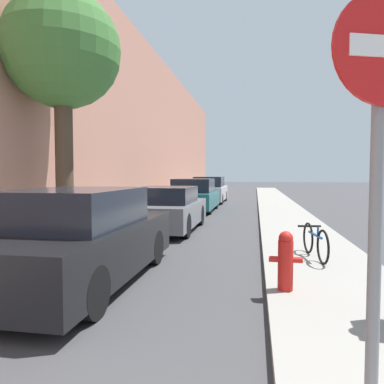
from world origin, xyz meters
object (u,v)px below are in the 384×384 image
(parked_car_black, at_px, (80,239))
(parked_car_silver, at_px, (210,190))
(parked_car_teal, at_px, (194,196))
(traffic_sign_post, at_px, (381,123))
(street_tree_near, at_px, (62,53))
(fire_hydrant, at_px, (286,260))
(parked_car_grey, at_px, (167,209))
(bicycle, at_px, (315,242))

(parked_car_black, xyz_separation_m, parked_car_silver, (-0.01, 15.75, 0.02))
(parked_car_black, height_order, parked_car_teal, parked_car_teal)
(traffic_sign_post, bearing_deg, parked_car_black, 118.81)
(parked_car_black, distance_m, parked_car_silver, 15.75)
(street_tree_near, relative_size, fire_hydrant, 7.47)
(parked_car_grey, distance_m, parked_car_teal, 5.54)
(parked_car_silver, bearing_deg, parked_car_teal, -90.77)
(parked_car_silver, relative_size, fire_hydrant, 5.39)
(bicycle, bearing_deg, parked_car_grey, 129.06)
(parked_car_grey, xyz_separation_m, parked_car_silver, (-0.07, 10.53, 0.08))
(parked_car_teal, relative_size, parked_car_silver, 0.94)
(parked_car_black, height_order, street_tree_near, street_tree_near)
(parked_car_silver, distance_m, traffic_sign_post, 19.05)
(parked_car_black, bearing_deg, traffic_sign_post, -42.17)
(parked_car_teal, xyz_separation_m, street_tree_near, (-1.91, -7.71, 3.91))
(parked_car_teal, distance_m, bicycle, 9.74)
(parked_car_teal, height_order, traffic_sign_post, traffic_sign_post)
(parked_car_silver, relative_size, street_tree_near, 0.72)
(parked_car_teal, bearing_deg, parked_car_black, -89.57)
(parked_car_grey, bearing_deg, fire_hydrant, -60.86)
(parked_car_teal, height_order, street_tree_near, street_tree_near)
(fire_hydrant, distance_m, traffic_sign_post, 3.18)
(parked_car_grey, height_order, parked_car_silver, parked_car_silver)
(fire_hydrant, bearing_deg, parked_car_black, 177.22)
(parked_car_grey, distance_m, bicycle, 5.02)
(parked_car_teal, xyz_separation_m, traffic_sign_post, (3.37, -13.73, 1.27))
(parked_car_black, bearing_deg, fire_hydrant, -2.78)
(parked_car_grey, bearing_deg, traffic_sign_post, -68.48)
(parked_car_black, distance_m, fire_hydrant, 3.05)
(parked_car_grey, distance_m, street_tree_near, 4.97)
(parked_car_grey, bearing_deg, bicycle, -42.91)
(parked_car_teal, distance_m, parked_car_silver, 4.99)
(parked_car_grey, relative_size, fire_hydrant, 4.93)
(street_tree_near, distance_m, traffic_sign_post, 8.43)
(parked_car_black, height_order, fire_hydrant, parked_car_black)
(parked_car_teal, bearing_deg, street_tree_near, -103.88)
(fire_hydrant, bearing_deg, parked_car_teal, 106.01)
(parked_car_black, relative_size, parked_car_teal, 1.03)
(parked_car_teal, distance_m, street_tree_near, 8.85)
(traffic_sign_post, bearing_deg, street_tree_near, 112.20)
(street_tree_near, xyz_separation_m, bicycle, (5.72, -1.24, -4.17))
(parked_car_black, xyz_separation_m, fire_hydrant, (3.05, -0.15, -0.16))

